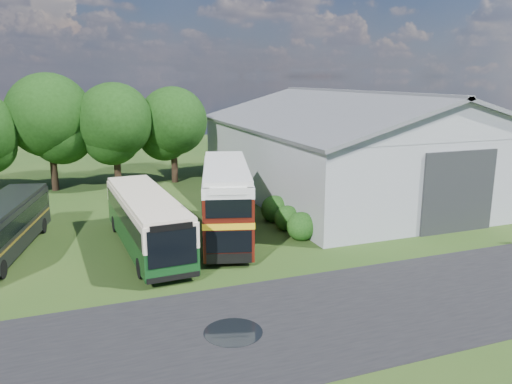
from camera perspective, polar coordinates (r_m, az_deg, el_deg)
name	(u,v)px	position (r m, az deg, el deg)	size (l,w,h in m)	color
ground	(245,294)	(22.17, -1.32, -11.61)	(120.00, 120.00, 0.00)	#1B3812
asphalt_road	(340,313)	(20.86, 9.55, -13.47)	(60.00, 8.00, 0.02)	black
puddle	(233,333)	(19.20, -2.63, -15.76)	(2.20, 2.20, 0.01)	black
storage_shed	(353,141)	(41.46, 11.07, 5.77)	(18.80, 24.80, 8.15)	gray
tree_mid	(49,116)	(43.96, -22.58, 8.07)	(6.80, 6.80, 9.60)	black
tree_right_a	(115,121)	(43.13, -15.87, 7.83)	(6.26, 6.26, 8.83)	black
tree_right_b	(173,121)	(44.64, -9.48, 7.98)	(5.98, 5.98, 8.45)	black
shrub_front	(301,239)	(29.35, 5.17, -5.37)	(1.70, 1.70, 1.70)	#194714
shrub_mid	(287,229)	(31.07, 3.57, -4.29)	(1.60, 1.60, 1.60)	#194714
shrub_back	(275,221)	(32.83, 2.14, -3.32)	(1.80, 1.80, 1.80)	#194714
bus_green_single	(146,220)	(27.75, -12.41, -3.17)	(3.22, 11.31, 3.08)	black
bus_maroon_double	(226,201)	(29.03, -3.43, -1.07)	(5.26, 10.49, 4.37)	black
bus_dark_single	(2,227)	(29.64, -27.02, -3.60)	(4.47, 10.37, 2.79)	black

